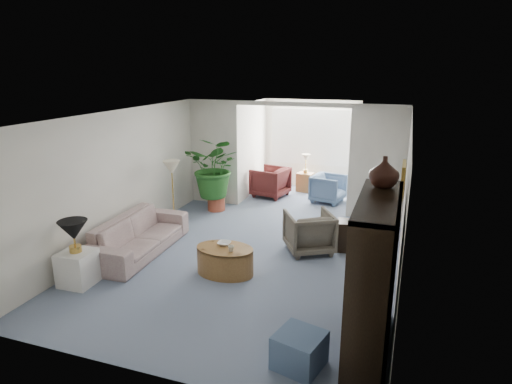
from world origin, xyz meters
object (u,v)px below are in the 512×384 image
at_px(end_table, 78,268).
at_px(sunroom_chair_maroon, 270,182).
at_px(coffee_cup, 231,249).
at_px(cabinet_urn, 384,172).
at_px(coffee_bowl, 224,243).
at_px(wingback_chair, 309,232).
at_px(sunroom_chair_blue, 328,188).
at_px(floor_lamp, 172,167).
at_px(framed_picture, 404,180).
at_px(sofa, 139,235).
at_px(entertainment_cabinet, 373,278).
at_px(coffee_table, 225,261).
at_px(ottoman, 299,350).
at_px(side_table_dark, 350,236).
at_px(plant_pot, 216,203).
at_px(sunroom_table, 305,182).
at_px(table_lamp, 73,230).

distance_m(end_table, sunroom_chair_maroon, 5.68).
xyz_separation_m(coffee_cup, cabinet_urn, (2.24, -0.70, 1.57)).
relative_size(coffee_bowl, wingback_chair, 0.26).
distance_m(cabinet_urn, sunroom_chair_blue, 5.71).
xyz_separation_m(floor_lamp, cabinet_urn, (4.30, -2.55, 0.82)).
height_order(framed_picture, end_table, framed_picture).
height_order(sofa, entertainment_cabinet, entertainment_cabinet).
distance_m(coffee_table, ottoman, 2.49).
bearing_deg(side_table_dark, end_table, -144.51).
bearing_deg(coffee_cup, plant_pot, 118.03).
bearing_deg(wingback_chair, cabinet_urn, 91.37).
bearing_deg(coffee_bowl, coffee_cup, -45.00).
bearing_deg(sofa, wingback_chair, -72.16).
relative_size(side_table_dark, sunroom_chair_maroon, 0.66).
relative_size(entertainment_cabinet, sunroom_chair_blue, 2.50).
bearing_deg(entertainment_cabinet, sunroom_chair_blue, 104.68).
height_order(end_table, ottoman, end_table).
height_order(wingback_chair, sunroom_table, wingback_chair).
xyz_separation_m(table_lamp, sunroom_chair_maroon, (1.38, 5.51, -0.51)).
height_order(side_table_dark, ottoman, side_table_dark).
relative_size(end_table, coffee_table, 0.57).
relative_size(entertainment_cabinet, plant_pot, 4.71).
bearing_deg(sunroom_chair_maroon, ottoman, 31.66).
bearing_deg(sunroom_chair_blue, sunroom_table, 56.56).
bearing_deg(coffee_table, end_table, -151.76).
distance_m(framed_picture, sunroom_table, 5.60).
height_order(coffee_table, side_table_dark, side_table_dark).
bearing_deg(coffee_table, cabinet_urn, -18.50).
bearing_deg(sunroom_chair_maroon, wingback_chair, 40.27).
xyz_separation_m(coffee_bowl, sunroom_chair_blue, (0.93, 4.34, -0.13)).
height_order(end_table, table_lamp, table_lamp).
bearing_deg(cabinet_urn, coffee_cup, 162.66).
bearing_deg(sunroom_table, table_lamp, -108.80).
bearing_deg(sunroom_chair_blue, sofa, 158.76).
bearing_deg(sofa, framed_picture, -90.80).
bearing_deg(table_lamp, coffee_cup, 24.37).
relative_size(cabinet_urn, sunroom_chair_blue, 0.48).
height_order(wingback_chair, side_table_dark, wingback_chair).
distance_m(framed_picture, sunroom_chair_blue, 4.62).
height_order(sofa, table_lamp, table_lamp).
relative_size(coffee_cup, wingback_chair, 0.12).
distance_m(end_table, coffee_bowl, 2.28).
distance_m(cabinet_urn, plant_pot, 5.70).
bearing_deg(coffee_table, plant_pot, 116.54).
height_order(coffee_cup, sunroom_table, coffee_cup).
height_order(floor_lamp, coffee_cup, floor_lamp).
bearing_deg(coffee_cup, cabinet_urn, -17.34).
height_order(coffee_table, sunroom_chair_maroon, sunroom_chair_maroon).
height_order(floor_lamp, wingback_chair, floor_lamp).
bearing_deg(framed_picture, end_table, -162.52).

